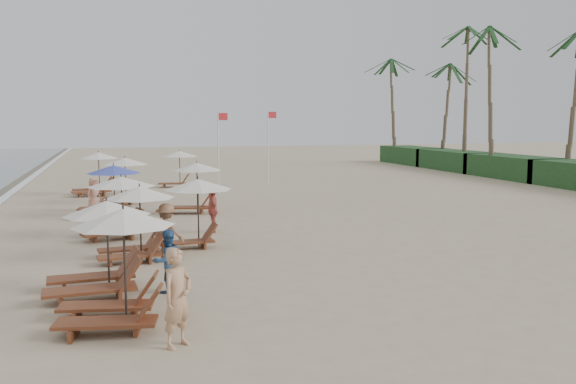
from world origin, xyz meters
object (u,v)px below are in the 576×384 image
object	(u,v)px
beachgoer_near	(177,298)
beachgoer_far_a	(213,210)
lounger_station_4	(107,193)
lounger_station_5	(122,179)
lounger_station_2	(133,223)
beachgoer_far_b	(94,194)
flag_pole_near	(219,147)
beachgoer_mid_a	(167,261)
beachgoer_mid_b	(167,232)
lounger_station_0	(112,272)
lounger_station_3	(115,206)
inland_station_0	(194,202)
inland_station_2	(177,164)
lounger_station_1	(96,253)
inland_station_1	(192,184)
lounger_station_6	(94,176)

from	to	relation	value
beachgoer_near	beachgoer_far_a	bearing A→B (deg)	37.06
lounger_station_4	lounger_station_5	distance (m)	4.28
lounger_station_2	lounger_station_4	size ratio (longest dim) A/B	0.85
beachgoer_far_b	flag_pole_near	bearing A→B (deg)	-8.35
beachgoer_mid_a	beachgoer_far_a	bearing A→B (deg)	-130.69
lounger_station_2	beachgoer_mid_b	distance (m)	1.02
lounger_station_0	lounger_station_3	world-z (taller)	lounger_station_0
lounger_station_5	beachgoer_far_b	size ratio (longest dim) A/B	1.61
inland_station_0	inland_station_2	distance (m)	18.47
lounger_station_3	beachgoer_far_a	size ratio (longest dim) A/B	1.64
inland_station_2	lounger_station_2	bearing A→B (deg)	-99.80
lounger_station_1	inland_station_2	bearing A→B (deg)	79.23
beachgoer_near	flag_pole_near	bearing A→B (deg)	37.76
beachgoer_far_a	lounger_station_2	bearing A→B (deg)	-39.51
inland_station_1	beachgoer_mid_b	xyz separation A→B (m)	(-1.93, -9.03, -0.44)
flag_pole_near	inland_station_2	bearing A→B (deg)	113.53
lounger_station_3	beachgoer_near	xyz separation A→B (m)	(0.96, -11.22, -0.18)
beachgoer_far_a	lounger_station_4	bearing A→B (deg)	-143.52
lounger_station_1	beachgoer_near	world-z (taller)	lounger_station_1
lounger_station_6	beachgoer_far_b	bearing A→B (deg)	-88.99
lounger_station_4	lounger_station_6	size ratio (longest dim) A/B	1.07
inland_station_0	beachgoer_near	world-z (taller)	inland_station_0
lounger_station_5	beachgoer_far_a	bearing A→B (deg)	-71.49
inland_station_0	lounger_station_6	bearing A→B (deg)	102.54
lounger_station_5	inland_station_0	world-z (taller)	lounger_station_5
lounger_station_0	lounger_station_6	world-z (taller)	lounger_station_0
lounger_station_5	flag_pole_near	size ratio (longest dim) A/B	0.52
inland_station_0	lounger_station_0	bearing A→B (deg)	-109.95
beachgoer_mid_b	beachgoer_near	bearing A→B (deg)	123.61
lounger_station_5	beachgoer_near	xyz separation A→B (m)	(0.56, -20.22, -0.31)
lounger_station_0	flag_pole_near	world-z (taller)	flag_pole_near
beachgoer_near	beachgoer_mid_b	size ratio (longest dim) A/B	1.09
beachgoer_far_b	lounger_station_0	bearing A→B (deg)	-131.60
inland_station_2	beachgoer_far_a	world-z (taller)	inland_station_2
lounger_station_4	beachgoer_mid_a	xyz separation A→B (m)	(1.40, -12.34, -0.26)
lounger_station_2	lounger_station_5	xyz separation A→B (m)	(-0.07, 12.81, 0.12)
lounger_station_0	inland_station_1	distance (m)	15.02
lounger_station_2	lounger_station_5	world-z (taller)	lounger_station_5
inland_station_0	lounger_station_2	bearing A→B (deg)	-147.00
lounger_station_4	lounger_station_1	bearing A→B (deg)	-91.15
lounger_station_2	inland_station_1	bearing A→B (deg)	71.83
inland_station_0	beachgoer_mid_a	size ratio (longest dim) A/B	1.66
lounger_station_3	inland_station_2	size ratio (longest dim) A/B	1.04
lounger_station_1	lounger_station_6	size ratio (longest dim) A/B	0.98
inland_station_0	inland_station_1	bearing A→B (deg)	83.08
lounger_station_2	inland_station_2	xyz separation A→B (m)	(3.40, 19.69, 0.34)
lounger_station_0	lounger_station_4	bearing A→B (deg)	90.50
beachgoer_mid_b	lounger_station_3	bearing A→B (deg)	-33.88
lounger_station_0	lounger_station_3	distance (m)	9.69
lounger_station_5	beachgoer_mid_a	size ratio (longest dim) A/B	1.61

